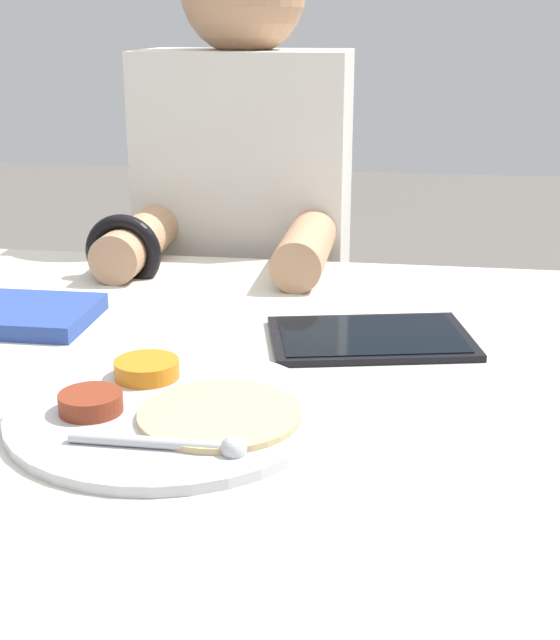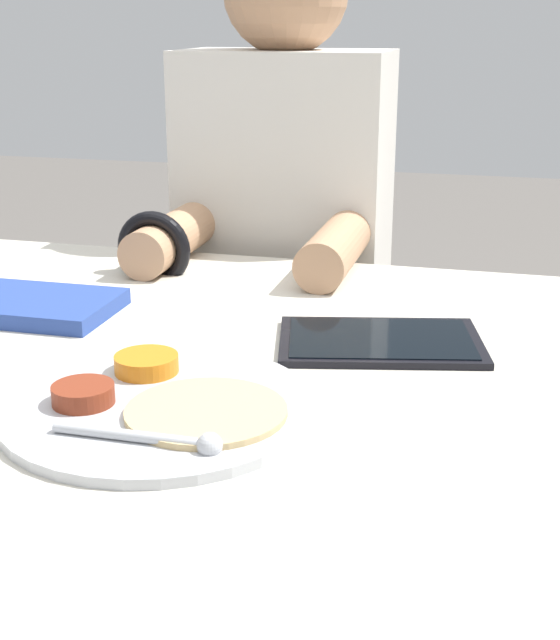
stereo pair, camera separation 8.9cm
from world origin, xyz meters
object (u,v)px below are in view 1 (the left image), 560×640
Objects in this scene: thali_tray at (169,409)px; person_diner at (247,331)px; red_notebook at (13,315)px; tablet_device at (370,338)px.

thali_tray is 0.23× the size of person_diner.
thali_tray is at bearing -42.29° from red_notebook.
red_notebook is (-0.26, 0.23, 0.00)m from thali_tray.
thali_tray is 0.35m from red_notebook.
tablet_device is (0.43, -0.00, -0.00)m from red_notebook.
thali_tray is 0.73m from person_diner.
person_diner is at bearing 67.68° from red_notebook.
tablet_device is at bearing 53.29° from thali_tray.
red_notebook is 0.43m from tablet_device.
tablet_device is 0.20× the size of person_diner.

